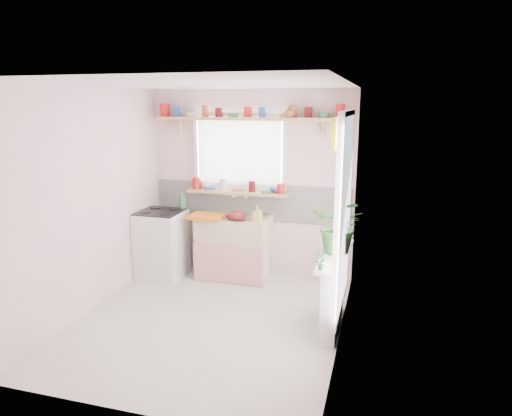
# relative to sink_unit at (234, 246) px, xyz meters

# --- Properties ---
(room) EXTENTS (3.20, 3.20, 3.20)m
(room) POSITION_rel_sink_unit_xyz_m (0.81, -0.43, 0.94)
(room) COLOR beige
(room) RESTS_ON ground
(sink_unit) EXTENTS (0.95, 0.65, 1.11)m
(sink_unit) POSITION_rel_sink_unit_xyz_m (0.00, 0.00, 0.00)
(sink_unit) COLOR white
(sink_unit) RESTS_ON ground
(cooker) EXTENTS (0.58, 0.58, 0.93)m
(cooker) POSITION_rel_sink_unit_xyz_m (-0.95, -0.24, 0.03)
(cooker) COLOR white
(cooker) RESTS_ON ground
(radiator_ledge) EXTENTS (0.22, 0.95, 0.78)m
(radiator_ledge) POSITION_rel_sink_unit_xyz_m (1.45, -1.09, -0.03)
(radiator_ledge) COLOR white
(radiator_ledge) RESTS_ON ground
(windowsill) EXTENTS (1.40, 0.22, 0.04)m
(windowsill) POSITION_rel_sink_unit_xyz_m (-0.00, 0.19, 0.71)
(windowsill) COLOR tan
(windowsill) RESTS_ON room
(pine_shelf) EXTENTS (2.52, 0.24, 0.04)m
(pine_shelf) POSITION_rel_sink_unit_xyz_m (0.15, 0.18, 1.69)
(pine_shelf) COLOR tan
(pine_shelf) RESTS_ON room
(shelf_crockery) EXTENTS (2.47, 0.11, 0.12)m
(shelf_crockery) POSITION_rel_sink_unit_xyz_m (0.13, 0.18, 1.76)
(shelf_crockery) COLOR red
(shelf_crockery) RESTS_ON pine_shelf
(sill_crockery) EXTENTS (1.35, 0.11, 0.12)m
(sill_crockery) POSITION_rel_sink_unit_xyz_m (-0.02, 0.19, 0.78)
(sill_crockery) COLOR red
(sill_crockery) RESTS_ON windowsill
(dish_tray) EXTENTS (0.47, 0.36, 0.04)m
(dish_tray) POSITION_rel_sink_unit_xyz_m (-0.31, -0.19, 0.44)
(dish_tray) COLOR orange
(dish_tray) RESTS_ON sink_unit
(colander) EXTENTS (0.31, 0.31, 0.12)m
(colander) POSITION_rel_sink_unit_xyz_m (0.10, -0.19, 0.48)
(colander) COLOR #590F14
(colander) RESTS_ON sink_unit
(jade_plant) EXTENTS (0.62, 0.56, 0.60)m
(jade_plant) POSITION_rel_sink_unit_xyz_m (1.48, -0.93, 0.64)
(jade_plant) COLOR #316B2B
(jade_plant) RESTS_ON radiator_ledge
(fruit_bowl) EXTENTS (0.29, 0.29, 0.07)m
(fruit_bowl) POSITION_rel_sink_unit_xyz_m (1.48, -0.69, 0.38)
(fruit_bowl) COLOR silver
(fruit_bowl) RESTS_ON radiator_ledge
(herb_pot) EXTENTS (0.12, 0.10, 0.19)m
(herb_pot) POSITION_rel_sink_unit_xyz_m (1.36, -1.49, 0.44)
(herb_pot) COLOR #315923
(herb_pot) RESTS_ON radiator_ledge
(soap_bottle_sink) EXTENTS (0.11, 0.11, 0.20)m
(soap_bottle_sink) POSITION_rel_sink_unit_xyz_m (0.37, -0.17, 0.52)
(soap_bottle_sink) COLOR #D8D060
(soap_bottle_sink) RESTS_ON sink_unit
(sill_cup) EXTENTS (0.16, 0.16, 0.10)m
(sill_cup) POSITION_rel_sink_unit_xyz_m (-0.49, 0.25, 0.78)
(sill_cup) COLOR silver
(sill_cup) RESTS_ON windowsill
(sill_bowl) EXTENTS (0.23, 0.23, 0.06)m
(sill_bowl) POSITION_rel_sink_unit_xyz_m (0.53, 0.25, 0.76)
(sill_bowl) COLOR #2D4092
(sill_bowl) RESTS_ON windowsill
(shelf_vase) EXTENTS (0.17, 0.17, 0.15)m
(shelf_vase) POSITION_rel_sink_unit_xyz_m (0.71, 0.12, 1.79)
(shelf_vase) COLOR #97572E
(shelf_vase) RESTS_ON pine_shelf
(cooker_bottle) EXTENTS (0.11, 0.11, 0.26)m
(cooker_bottle) POSITION_rel_sink_unit_xyz_m (-0.73, -0.02, 0.61)
(cooker_bottle) COLOR #387141
(cooker_bottle) RESTS_ON cooker
(fruit) EXTENTS (0.20, 0.14, 0.10)m
(fruit) POSITION_rel_sink_unit_xyz_m (1.49, -0.69, 0.43)
(fruit) COLOR orange
(fruit) RESTS_ON fruit_bowl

